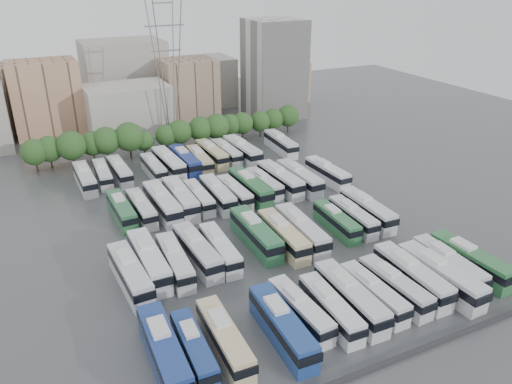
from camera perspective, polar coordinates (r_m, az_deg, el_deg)
name	(u,v)px	position (r m, az deg, el deg)	size (l,w,h in m)	color
ground	(254,230)	(80.35, -0.27, -4.33)	(220.00, 220.00, 0.00)	#424447
parapet	(388,362)	(57.73, 14.81, -18.32)	(56.00, 0.50, 0.50)	#2D2D30
tree_line	(168,133)	(114.76, -10.08, 6.63)	(64.88, 7.35, 8.09)	black
city_buildings	(112,93)	(140.74, -16.14, 10.87)	(102.00, 35.00, 20.00)	#9E998E
apartment_tower	(274,69)	(139.90, 2.09, 13.86)	(14.00, 14.00, 26.00)	silver
electricity_pylon	(167,62)	(119.74, -10.12, 14.47)	(9.00, 6.91, 33.83)	slate
bus_r0_s0	(164,351)	(55.52, -10.48, -17.41)	(3.18, 13.16, 4.11)	navy
bus_r0_s1	(194,348)	(55.87, -7.13, -17.30)	(2.77, 10.89, 3.39)	navy
bus_r0_s2	(224,339)	(56.41, -3.63, -16.38)	(2.95, 12.12, 3.78)	beige
bus_r0_s4	(282,326)	(57.77, 3.01, -15.04)	(3.31, 12.99, 4.04)	navy
bus_r0_s5	(300,310)	(60.54, 5.07, -13.27)	(3.02, 11.46, 3.56)	silver
bus_r0_s6	(330,308)	(61.15, 8.51, -12.99)	(2.99, 11.69, 3.64)	silver
bus_r0_s7	(350,297)	(62.95, 10.72, -11.71)	(3.15, 13.02, 4.06)	silver
bus_r0_s8	(373,293)	(64.63, 13.25, -11.17)	(2.66, 11.39, 3.56)	silver
bus_r0_s9	(395,286)	(66.43, 15.56, -10.33)	(2.98, 11.72, 3.65)	silver
bus_r0_s10	(412,276)	(68.69, 17.37, -9.11)	(3.07, 13.04, 4.07)	silver
bus_r0_s11	(440,276)	(69.76, 20.30, -8.95)	(3.36, 13.49, 4.21)	silver
bus_r0_s12	(448,265)	(72.85, 21.13, -7.75)	(3.16, 12.28, 3.82)	silver
bus_r0_s13	(470,260)	(74.80, 23.30, -7.19)	(3.34, 12.79, 3.98)	#30703E
bus_r1_s0	(130,274)	(67.97, -14.18, -9.07)	(3.50, 13.09, 4.07)	silver
bus_r1_s1	(149,260)	(70.16, -12.13, -7.64)	(2.99, 13.42, 4.21)	silver
bus_r1_s2	(175,261)	(69.71, -9.25, -7.82)	(3.13, 12.09, 3.76)	silver
bus_r1_s3	(197,251)	(71.36, -6.73, -6.70)	(3.36, 12.91, 4.02)	silver
bus_r1_s4	(220,249)	(71.86, -4.14, -6.49)	(2.95, 11.87, 3.70)	silver
bus_r1_s6	(256,233)	(75.04, -0.05, -4.76)	(3.09, 13.47, 4.22)	#2F6F46
bus_r1_s7	(283,235)	(74.86, 3.12, -4.95)	(3.19, 12.94, 4.04)	beige
bus_r1_s8	(301,230)	(76.31, 5.22, -4.36)	(3.48, 13.39, 4.16)	silver
bus_r1_s10	(336,221)	(80.31, 9.17, -3.31)	(2.90, 11.19, 3.48)	#307141
bus_r1_s11	(353,216)	(82.15, 11.02, -2.75)	(2.91, 11.51, 3.58)	silver
bus_r1_s12	(367,210)	(84.40, 12.59, -1.98)	(3.12, 12.81, 4.00)	silver
bus_r2_s1	(121,210)	(85.54, -15.13, -1.99)	(2.92, 11.89, 3.71)	#2E6B40
bus_r2_s2	(141,208)	(85.46, -12.96, -1.81)	(2.78, 11.54, 3.60)	silver
bus_r2_s3	(162,203)	(85.79, -10.66, -1.26)	(3.33, 13.62, 4.25)	silver
bus_r2_s4	(180,198)	(87.15, -8.63, -0.70)	(3.10, 13.43, 4.20)	silver
bus_r2_s5	(199,197)	(87.96, -6.55, -0.58)	(2.56, 11.09, 3.47)	silver
bus_r2_s6	(218,194)	(88.33, -4.40, -0.23)	(2.99, 12.43, 3.88)	silver
bus_r2_s7	(234,192)	(89.34, -2.48, -0.01)	(2.74, 11.23, 3.50)	silver
bus_r2_s8	(250,187)	(90.55, -0.66, 0.58)	(3.22, 13.34, 4.16)	#2D6A3C
bus_r2_s9	(264,184)	(92.79, 0.95, 0.97)	(2.78, 11.24, 3.50)	silver
bus_r2_s10	(280,179)	(93.92, 2.77, 1.47)	(3.42, 13.48, 4.20)	silver
bus_r2_s11	(299,178)	(94.91, 4.97, 1.64)	(3.08, 13.27, 4.15)	silver
bus_r2_s13	(327,173)	(98.37, 8.14, 2.22)	(3.06, 12.22, 3.81)	white
bus_r3_s0	(85,178)	(100.09, -18.97, 1.49)	(2.89, 12.30, 3.84)	silver
bus_r3_s1	(103,174)	(101.57, -17.12, 1.98)	(2.80, 11.23, 3.50)	silver
bus_r3_s2	(120,171)	(101.91, -15.30, 2.33)	(2.93, 11.81, 3.68)	silver
bus_r3_s4	(154,168)	(102.12, -11.63, 2.73)	(2.70, 11.38, 3.56)	silver
bus_r3_s5	(169,163)	(103.25, -9.95, 3.29)	(3.58, 13.47, 4.19)	silver
bus_r3_s6	(185,161)	(104.16, -8.14, 3.57)	(3.12, 13.00, 4.06)	navy
bus_r3_s7	(200,160)	(104.69, -6.46, 3.68)	(3.17, 11.99, 3.73)	#C8B589
bus_r3_s8	(212,154)	(107.57, -5.08, 4.38)	(3.14, 12.62, 3.94)	#CDC18D
bus_r3_s9	(227,152)	(108.47, -3.38, 4.54)	(2.79, 11.85, 3.70)	silver
bus_r3_s10	(242,150)	(108.62, -1.59, 4.76)	(3.58, 13.79, 4.29)	silver
bus_r3_s13	(281,143)	(113.64, 2.83, 5.57)	(3.37, 12.85, 3.99)	silver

